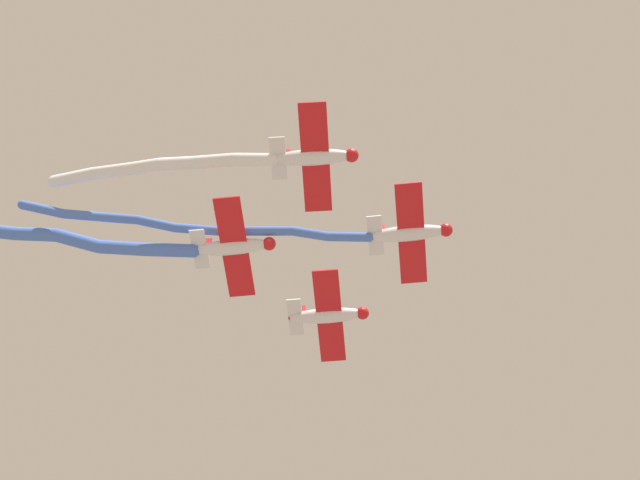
{
  "coord_description": "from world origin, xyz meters",
  "views": [
    {
      "loc": [
        16.21,
        -29.59,
        7.34
      ],
      "look_at": [
        -0.01,
        -2.69,
        62.26
      ],
      "focal_mm": 52.37,
      "sensor_mm": 36.0,
      "label": 1
    }
  ],
  "objects_px": {
    "airplane_lead": "(410,233)",
    "airplane_right_wing": "(315,157)",
    "airplane_left_wing": "(329,315)",
    "airplane_slot": "(234,247)"
  },
  "relations": [
    {
      "from": "airplane_lead",
      "to": "airplane_right_wing",
      "type": "relative_size",
      "value": 1.01
    },
    {
      "from": "airplane_left_wing",
      "to": "airplane_right_wing",
      "type": "distance_m",
      "value": 12.03
    },
    {
      "from": "airplane_left_wing",
      "to": "airplane_right_wing",
      "type": "bearing_deg",
      "value": -89.66
    },
    {
      "from": "airplane_lead",
      "to": "airplane_left_wing",
      "type": "height_order",
      "value": "airplane_lead"
    },
    {
      "from": "airplane_left_wing",
      "to": "airplane_right_wing",
      "type": "relative_size",
      "value": 1.01
    },
    {
      "from": "airplane_left_wing",
      "to": "airplane_slot",
      "type": "distance_m",
      "value": 8.5
    },
    {
      "from": "airplane_left_wing",
      "to": "airplane_slot",
      "type": "bearing_deg",
      "value": -134.65
    },
    {
      "from": "airplane_lead",
      "to": "airplane_left_wing",
      "type": "bearing_deg",
      "value": 136.25
    },
    {
      "from": "airplane_right_wing",
      "to": "airplane_slot",
      "type": "distance_m",
      "value": 8.5
    },
    {
      "from": "airplane_left_wing",
      "to": "airplane_right_wing",
      "type": "height_order",
      "value": "airplane_right_wing"
    }
  ]
}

